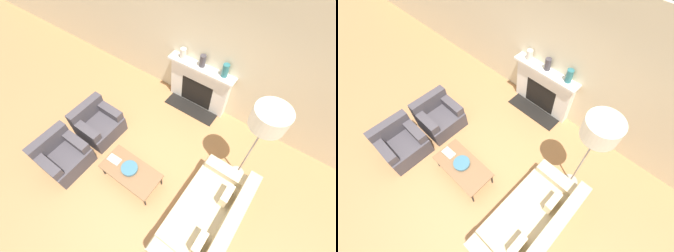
% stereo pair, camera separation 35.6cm
% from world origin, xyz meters
% --- Properties ---
extents(ground_plane, '(18.00, 18.00, 0.00)m').
position_xyz_m(ground_plane, '(0.00, 0.00, 0.00)').
color(ground_plane, '#A87547').
extents(wall_back, '(18.00, 0.06, 2.90)m').
position_xyz_m(wall_back, '(0.00, 2.56, 1.45)').
color(wall_back, beige).
rests_on(wall_back, ground_plane).
extents(fireplace, '(1.54, 0.59, 1.12)m').
position_xyz_m(fireplace, '(-0.09, 2.41, 0.54)').
color(fireplace, silver).
rests_on(fireplace, ground_plane).
extents(couch, '(0.96, 1.91, 0.79)m').
position_xyz_m(couch, '(1.51, 0.08, 0.29)').
color(couch, '#CCB78E').
rests_on(couch, ground_plane).
extents(armchair_near, '(0.79, 0.82, 0.74)m').
position_xyz_m(armchair_near, '(-1.37, -0.54, 0.29)').
color(armchair_near, '#423D42').
rests_on(armchair_near, ground_plane).
extents(armchair_far, '(0.79, 0.82, 0.74)m').
position_xyz_m(armchair_far, '(-1.37, 0.40, 0.29)').
color(armchair_far, '#423D42').
rests_on(armchair_far, ground_plane).
extents(coffee_table, '(1.12, 0.57, 0.38)m').
position_xyz_m(coffee_table, '(-0.05, -0.03, 0.35)').
color(coffee_table, brown).
rests_on(coffee_table, ground_plane).
extents(bowl, '(0.31, 0.31, 0.07)m').
position_xyz_m(bowl, '(-0.08, -0.02, 0.42)').
color(bowl, '#38667A').
rests_on(bowl, coffee_table).
extents(book, '(0.27, 0.17, 0.02)m').
position_xyz_m(book, '(-0.44, -0.04, 0.39)').
color(book, '#B2A893').
rests_on(book, coffee_table).
extents(floor_lamp, '(0.52, 0.52, 1.98)m').
position_xyz_m(floor_lamp, '(1.56, 1.27, 1.75)').
color(floor_lamp, gray).
rests_on(floor_lamp, ground_plane).
extents(mantel_vase_left, '(0.14, 0.14, 0.22)m').
position_xyz_m(mantel_vase_left, '(-0.57, 2.43, 1.23)').
color(mantel_vase_left, beige).
rests_on(mantel_vase_left, fireplace).
extents(mantel_vase_center_left, '(0.13, 0.13, 0.26)m').
position_xyz_m(mantel_vase_center_left, '(-0.10, 2.43, 1.25)').
color(mantel_vase_center_left, '#3D383D').
rests_on(mantel_vase_center_left, fireplace).
extents(mantel_vase_center_right, '(0.13, 0.13, 0.28)m').
position_xyz_m(mantel_vase_center_right, '(0.42, 2.43, 1.26)').
color(mantel_vase_center_right, '#28666B').
rests_on(mantel_vase_center_right, fireplace).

